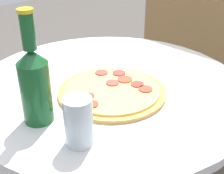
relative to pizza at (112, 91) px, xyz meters
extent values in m
cylinder|color=silver|center=(-0.05, 0.03, -0.02)|extent=(0.81, 0.81, 0.02)
cylinder|color=#C68E47|center=(0.00, 0.00, 0.00)|extent=(0.30, 0.30, 0.01)
cylinder|color=#EACC60|center=(0.00, 0.00, 0.01)|extent=(0.27, 0.27, 0.01)
cylinder|color=#B53F29|center=(-0.01, 0.06, 0.01)|extent=(0.04, 0.04, 0.00)
cylinder|color=#A23230|center=(-0.01, -0.08, 0.01)|extent=(0.03, 0.03, 0.00)
cylinder|color=#A23430|center=(-0.03, -0.10, 0.01)|extent=(0.04, 0.04, 0.00)
cylinder|color=#A83A28|center=(0.02, -0.10, 0.01)|extent=(0.04, 0.04, 0.00)
cylinder|color=#B93E34|center=(-0.02, 0.02, 0.01)|extent=(0.04, 0.04, 0.00)
cylinder|color=#AF3029|center=(0.04, 0.06, 0.01)|extent=(0.04, 0.04, 0.00)
cylinder|color=#AF3232|center=(-0.04, 0.08, 0.01)|extent=(0.04, 0.04, 0.00)
cylinder|color=#A53B33|center=(-0.09, 0.05, 0.01)|extent=(0.04, 0.04, 0.00)
cylinder|color=#AF3929|center=(0.07, 0.06, 0.01)|extent=(0.04, 0.04, 0.00)
cylinder|color=#144C23|center=(-0.04, -0.22, 0.07)|extent=(0.07, 0.07, 0.15)
cone|color=#144C23|center=(-0.04, -0.22, 0.16)|extent=(0.07, 0.07, 0.03)
cylinder|color=#144C23|center=(-0.04, -0.22, 0.22)|extent=(0.03, 0.03, 0.08)
cylinder|color=gold|center=(-0.04, -0.22, 0.26)|extent=(0.03, 0.03, 0.01)
cylinder|color=#ADBCC6|center=(0.10, -0.20, 0.05)|extent=(0.06, 0.06, 0.11)
camera|label=1|loc=(0.53, -0.54, 0.43)|focal=50.00mm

